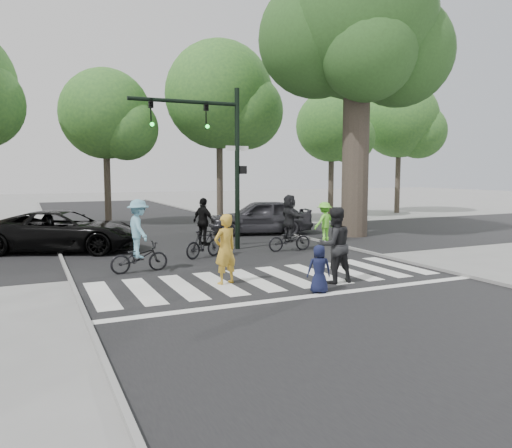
{
  "coord_description": "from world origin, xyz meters",
  "views": [
    {
      "loc": [
        -6.02,
        -11.14,
        2.95
      ],
      "look_at": [
        0.5,
        3.0,
        1.3
      ],
      "focal_mm": 35.0,
      "sensor_mm": 36.0,
      "label": 1
    }
  ],
  "objects": [
    {
      "name": "ground",
      "position": [
        0.0,
        0.0,
        0.0
      ],
      "size": [
        120.0,
        120.0,
        0.0
      ],
      "primitive_type": "plane",
      "color": "gray",
      "rests_on": "ground"
    },
    {
      "name": "road_stem",
      "position": [
        0.0,
        5.0,
        0.01
      ],
      "size": [
        10.0,
        70.0,
        0.01
      ],
      "primitive_type": "cube",
      "color": "black",
      "rests_on": "ground"
    },
    {
      "name": "road_cross",
      "position": [
        0.0,
        8.0,
        0.01
      ],
      "size": [
        70.0,
        10.0,
        0.01
      ],
      "primitive_type": "cube",
      "color": "black",
      "rests_on": "ground"
    },
    {
      "name": "curb_left",
      "position": [
        -5.05,
        5.0,
        0.05
      ],
      "size": [
        0.1,
        70.0,
        0.1
      ],
      "primitive_type": "cube",
      "color": "gray",
      "rests_on": "ground"
    },
    {
      "name": "curb_right",
      "position": [
        5.05,
        5.0,
        0.05
      ],
      "size": [
        0.1,
        70.0,
        0.1
      ],
      "primitive_type": "cube",
      "color": "gray",
      "rests_on": "ground"
    },
    {
      "name": "crosswalk",
      "position": [
        0.0,
        0.66,
        0.01
      ],
      "size": [
        10.0,
        3.85,
        0.01
      ],
      "color": "silver",
      "rests_on": "ground"
    },
    {
      "name": "traffic_signal",
      "position": [
        0.35,
        6.2,
        3.9
      ],
      "size": [
        4.45,
        0.29,
        6.0
      ],
      "color": "black",
      "rests_on": "ground"
    },
    {
      "name": "eucalyptus",
      "position": [
        7.53,
        7.67,
        9.08
      ],
      "size": [
        8.3,
        7.2,
        13.0
      ],
      "color": "brown",
      "rests_on": "ground"
    },
    {
      "name": "bg_tree_2",
      "position": [
        -1.76,
        16.62,
        5.78
      ],
      "size": [
        5.04,
        4.8,
        8.4
      ],
      "color": "brown",
      "rests_on": "ground"
    },
    {
      "name": "bg_tree_3",
      "position": [
        4.31,
        15.27,
        6.94
      ],
      "size": [
        6.3,
        6.0,
        10.2
      ],
      "color": "brown",
      "rests_on": "ground"
    },
    {
      "name": "bg_tree_4",
      "position": [
        12.23,
        16.12,
        5.64
      ],
      "size": [
        4.83,
        4.6,
        8.15
      ],
      "color": "brown",
      "rests_on": "ground"
    },
    {
      "name": "bg_tree_5",
      "position": [
        18.27,
        16.69,
        6.36
      ],
      "size": [
        5.67,
        5.4,
        9.3
      ],
      "color": "brown",
      "rests_on": "ground"
    },
    {
      "name": "pedestrian_woman",
      "position": [
        -1.36,
        0.89,
        0.92
      ],
      "size": [
        0.78,
        0.62,
        1.85
      ],
      "primitive_type": "imported",
      "rotation": [
        0.0,
        0.0,
        3.44
      ],
      "color": "gold",
      "rests_on": "ground"
    },
    {
      "name": "pedestrian_child",
      "position": [
        0.35,
        -0.98,
        0.59
      ],
      "size": [
        0.67,
        0.55,
        1.19
      ],
      "primitive_type": "imported",
      "rotation": [
        0.0,
        0.0,
        2.81
      ],
      "color": "#141837",
      "rests_on": "ground"
    },
    {
      "name": "pedestrian_adult",
      "position": [
        1.31,
        -0.19,
        1.01
      ],
      "size": [
        1.0,
        0.79,
        2.02
      ],
      "primitive_type": "imported",
      "rotation": [
        0.0,
        0.0,
        3.11
      ],
      "color": "black",
      "rests_on": "ground"
    },
    {
      "name": "cyclist_left",
      "position": [
        -3.1,
        3.34,
        0.93
      ],
      "size": [
        1.74,
        1.15,
        2.15
      ],
      "color": "black",
      "rests_on": "ground"
    },
    {
      "name": "cyclist_mid",
      "position": [
        -0.58,
        4.92,
        0.84
      ],
      "size": [
        1.62,
        1.03,
        2.05
      ],
      "color": "black",
      "rests_on": "ground"
    },
    {
      "name": "cyclist_right",
      "position": [
        2.76,
        4.95,
        0.94
      ],
      "size": [
        1.69,
        1.57,
        2.1
      ],
      "color": "black",
      "rests_on": "ground"
    },
    {
      "name": "car_suv",
      "position": [
        -4.82,
        8.32,
        0.76
      ],
      "size": [
        6.05,
        4.5,
        1.53
      ],
      "primitive_type": "imported",
      "rotation": [
        0.0,
        0.0,
        1.16
      ],
      "color": "black",
      "rests_on": "ground"
    },
    {
      "name": "car_grey",
      "position": [
        3.91,
        9.93,
        0.82
      ],
      "size": [
        5.16,
        3.16,
        1.64
      ],
      "primitive_type": "imported",
      "rotation": [
        0.0,
        0.0,
        -1.84
      ],
      "color": "#303035",
      "rests_on": "ground"
    },
    {
      "name": "bystander_hivis",
      "position": [
        5.37,
        6.66,
        0.83
      ],
      "size": [
        1.19,
        0.86,
        1.66
      ],
      "primitive_type": "imported",
      "rotation": [
        0.0,
        0.0,
        3.39
      ],
      "color": "#78F23E",
      "rests_on": "ground"
    }
  ]
}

